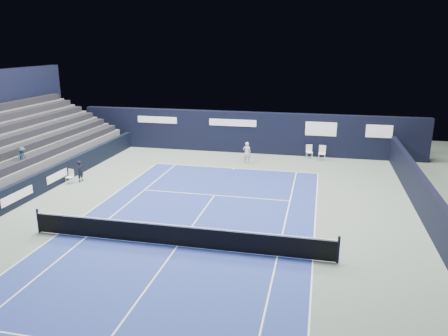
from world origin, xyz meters
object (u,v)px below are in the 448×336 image
object	(u,v)px
line_judge_chair	(70,175)
tennis_player	(247,153)
folding_chair_back_a	(309,149)
folding_chair_back_b	(322,152)
tennis_net	(177,235)

from	to	relation	value
line_judge_chair	tennis_player	world-z (taller)	tennis_player
folding_chair_back_a	folding_chair_back_b	world-z (taller)	folding_chair_back_b
folding_chair_back_a	line_judge_chair	bearing A→B (deg)	-158.96
line_judge_chair	folding_chair_back_a	bearing A→B (deg)	43.91
tennis_player	folding_chair_back_b	bearing A→B (deg)	20.53
folding_chair_back_b	tennis_player	xyz separation A→B (m)	(-5.10, -1.91, 0.14)
tennis_net	tennis_player	bearing A→B (deg)	87.51
folding_chair_back_b	line_judge_chair	size ratio (longest dim) A/B	1.25
line_judge_chair	tennis_net	size ratio (longest dim) A/B	0.07
folding_chair_back_a	tennis_net	distance (m)	16.46
folding_chair_back_a	tennis_net	size ratio (longest dim) A/B	0.08
folding_chair_back_b	line_judge_chair	distance (m)	16.97
tennis_net	folding_chair_back_b	bearing A→B (deg)	69.66
folding_chair_back_b	tennis_net	distance (m)	16.36
tennis_net	line_judge_chair	bearing A→B (deg)	143.25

